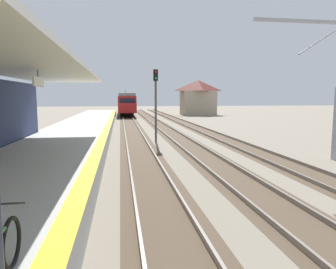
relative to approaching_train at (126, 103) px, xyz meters
The scene contains 8 objects.
station_platform 40.75m from the approaching_train, 96.21° to the right, with size 5.00×80.00×0.91m.
track_pair_nearest_platform 36.54m from the approaching_train, 90.01° to the right, with size 2.34×120.00×0.16m.
track_pair_middle 36.70m from the approaching_train, 84.68° to the right, with size 2.34×120.00×0.16m.
track_pair_far_side 37.17m from the approaching_train, 79.45° to the right, with size 2.34×120.00×0.16m.
approaching_train is the anchor object (origin of this frame).
rail_signal_post 35.50m from the approaching_train, 87.72° to the right, with size 0.32×0.34×5.20m.
catenary_pylon_far_side 44.39m from the approaching_train, 77.40° to the right, with size 5.00×0.40×7.50m.
distant_trackside_house 13.38m from the approaching_train, ahead, with size 6.60×5.28×6.40m.
Camera 1 is at (0.79, -1.15, 3.26)m, focal length 33.14 mm.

